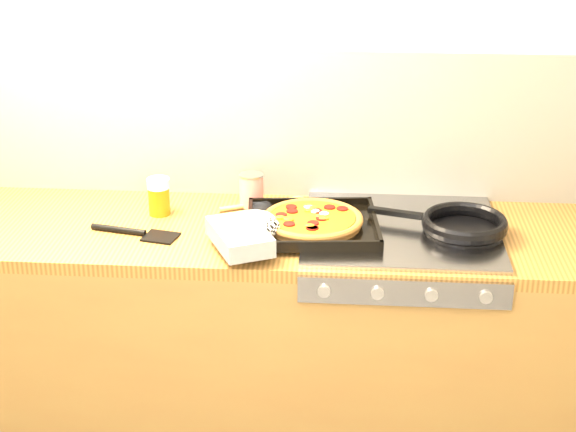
# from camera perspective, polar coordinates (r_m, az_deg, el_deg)

# --- Properties ---
(room_shell) EXTENTS (3.20, 3.20, 3.20)m
(room_shell) POSITION_cam_1_polar(r_m,az_deg,el_deg) (2.95, -1.48, 5.98)
(room_shell) COLOR white
(room_shell) RESTS_ON ground
(counter_run) EXTENTS (3.20, 0.62, 0.90)m
(counter_run) POSITION_cam_1_polar(r_m,az_deg,el_deg) (2.98, -1.90, -8.68)
(counter_run) COLOR brown
(counter_run) RESTS_ON ground
(stovetop) EXTENTS (0.60, 0.56, 0.02)m
(stovetop) POSITION_cam_1_polar(r_m,az_deg,el_deg) (2.75, 7.31, -0.92)
(stovetop) COLOR #949499
(stovetop) RESTS_ON counter_run
(pizza_on_tray) EXTENTS (0.53, 0.50, 0.07)m
(pizza_on_tray) POSITION_cam_1_polar(r_m,az_deg,el_deg) (2.68, 0.29, -0.55)
(pizza_on_tray) COLOR black
(pizza_on_tray) RESTS_ON stovetop
(frying_pan) EXTENTS (0.46, 0.32, 0.04)m
(frying_pan) POSITION_cam_1_polar(r_m,az_deg,el_deg) (2.74, 11.21, -0.57)
(frying_pan) COLOR black
(frying_pan) RESTS_ON stovetop
(tomato_can) EXTENTS (0.08, 0.08, 0.11)m
(tomato_can) POSITION_cam_1_polar(r_m,az_deg,el_deg) (2.90, -2.37, 1.67)
(tomato_can) COLOR #990C0E
(tomato_can) RESTS_ON counter_run
(juice_glass) EXTENTS (0.07, 0.07, 0.12)m
(juice_glass) POSITION_cam_1_polar(r_m,az_deg,el_deg) (2.87, -8.35, 1.28)
(juice_glass) COLOR #D9630C
(juice_glass) RESTS_ON counter_run
(wooden_spoon) EXTENTS (0.28, 0.15, 0.02)m
(wooden_spoon) POSITION_cam_1_polar(r_m,az_deg,el_deg) (2.93, -1.10, 0.88)
(wooden_spoon) COLOR tan
(wooden_spoon) RESTS_ON counter_run
(black_spatula) EXTENTS (0.29, 0.11, 0.02)m
(black_spatula) POSITION_cam_1_polar(r_m,az_deg,el_deg) (2.75, -9.81, -1.07)
(black_spatula) COLOR black
(black_spatula) RESTS_ON counter_run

